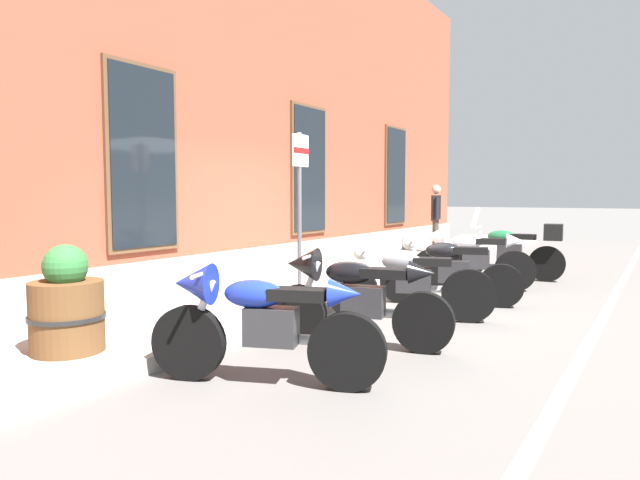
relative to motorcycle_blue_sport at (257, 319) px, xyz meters
The scene contains 13 objects.
ground_plane 3.81m from the motorcycle_blue_sport, 14.80° to the left, with size 140.00×140.00×0.00m, color #565451.
sidewalk 4.22m from the motorcycle_blue_sport, 29.53° to the left, with size 26.69×2.20×0.16m, color gray.
lane_stripe 4.31m from the motorcycle_blue_sport, 31.55° to the right, with size 26.69×0.12×0.01m, color silver.
brick_pub_facade 7.58m from the motorcycle_blue_sport, 58.44° to the left, with size 20.69×5.64×7.11m.
motorcycle_blue_sport is the anchor object (origin of this frame).
motorcycle_black_sport 1.48m from the motorcycle_blue_sport, ahead, with size 0.71×1.97×1.04m.
motorcycle_grey_naked 3.01m from the motorcycle_blue_sport, ahead, with size 0.92×2.07×0.94m.
motorcycle_black_naked 4.25m from the motorcycle_blue_sport, ahead, with size 0.81×2.00×0.99m.
motorcycle_white_sport 5.76m from the motorcycle_blue_sport, ahead, with size 0.83×1.99×1.07m.
motorcycle_green_touring 7.34m from the motorcycle_blue_sport, ahead, with size 0.66×2.09×1.36m.
pedestrian_dark_jacket 10.26m from the motorcycle_blue_sport, 11.81° to the left, with size 0.61×0.41×1.70m.
parking_sign 3.44m from the motorcycle_blue_sport, 27.17° to the left, with size 0.36×0.07×2.31m.
barrel_planter 1.85m from the motorcycle_blue_sport, 107.72° to the left, with size 0.68×0.68×1.00m.
Camera 1 is at (-7.39, -3.88, 1.60)m, focal length 31.92 mm.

